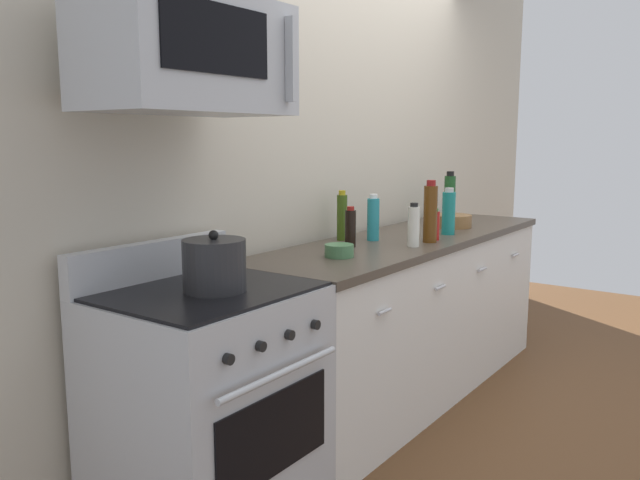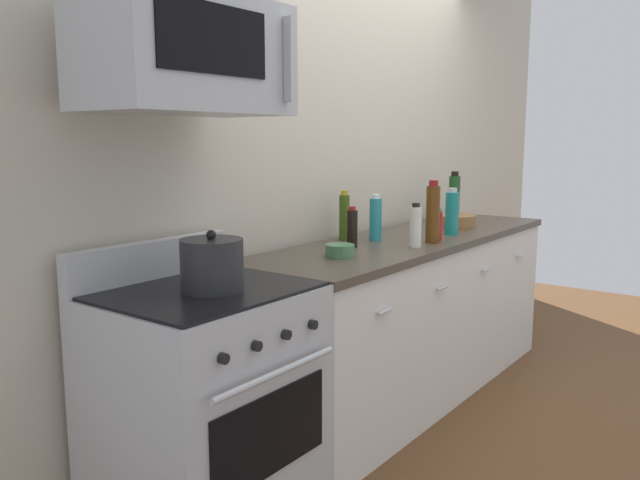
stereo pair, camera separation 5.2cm
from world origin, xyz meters
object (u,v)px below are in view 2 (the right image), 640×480
at_px(bottle_soy_sauce_dark, 352,228).
at_px(bottle_dish_soap, 376,219).
at_px(bowl_green_glaze, 340,250).
at_px(stockpot, 212,265).
at_px(microwave, 187,56).
at_px(bottle_olive_oil, 344,217).
at_px(bottle_vinegar_white, 416,226).
at_px(bowl_wooden_salad, 456,221).
at_px(range_oven, 206,405).
at_px(bottle_wine_amber, 433,213).
at_px(bottle_hot_sauce_red, 437,225).
at_px(bottle_sparkling_teal, 452,213).
at_px(bottle_wine_green, 454,198).

xyz_separation_m(bottle_soy_sauce_dark, bottle_dish_soap, (0.25, 0.02, 0.02)).
distance_m(bowl_green_glaze, stockpot, 0.83).
bearing_deg(microwave, bottle_olive_oil, 8.52).
xyz_separation_m(bottle_vinegar_white, bottle_dish_soap, (0.05, 0.27, 0.01)).
relative_size(bottle_soy_sauce_dark, bowl_wooden_salad, 0.84).
xyz_separation_m(range_oven, microwave, (0.00, 0.04, 1.28)).
bearing_deg(bottle_dish_soap, microwave, -178.10).
xyz_separation_m(bottle_wine_amber, stockpot, (-1.46, 0.13, -0.06)).
bearing_deg(bottle_wine_amber, microwave, 170.95).
distance_m(bottle_soy_sauce_dark, bowl_wooden_salad, 0.99).
distance_m(range_oven, bottle_hot_sauce_red, 1.64).
bearing_deg(bowl_green_glaze, microwave, 174.41).
relative_size(bottle_sparkling_teal, bottle_soy_sauce_dark, 1.30).
bearing_deg(bottle_vinegar_white, microwave, 169.94).
bearing_deg(bowl_wooden_salad, bottle_wine_amber, -166.04).
distance_m(bottle_dish_soap, bowl_wooden_salad, 0.75).
relative_size(bottle_vinegar_white, bottle_dish_soap, 0.89).
relative_size(microwave, bottle_olive_oil, 2.77).
bearing_deg(bottle_sparkling_teal, bowl_wooden_salad, 20.73).
bearing_deg(bottle_olive_oil, microwave, -171.48).
bearing_deg(bottle_soy_sauce_dark, bottle_hot_sauce_red, -28.59).
bearing_deg(bowl_green_glaze, bottle_wine_amber, -13.46).
distance_m(bottle_wine_green, bottle_soy_sauce_dark, 1.23).
distance_m(bottle_sparkling_teal, bowl_wooden_salad, 0.33).
bearing_deg(bowl_green_glaze, bottle_sparkling_teal, -6.67).
relative_size(microwave, bottle_wine_amber, 2.27).
bearing_deg(range_oven, bowl_wooden_salad, -0.95).
height_order(bottle_wine_amber, bottle_dish_soap, bottle_wine_amber).
bearing_deg(bottle_hot_sauce_red, bottle_wine_amber, -170.75).
relative_size(range_oven, bowl_green_glaze, 7.87).
bearing_deg(bottle_olive_oil, bottle_vinegar_white, -85.15).
relative_size(bottle_wine_amber, bottle_dish_soap, 1.31).
xyz_separation_m(microwave, stockpot, (-0.00, -0.10, -0.73)).
bearing_deg(bottle_vinegar_white, bowl_wooden_salad, 10.59).
height_order(range_oven, bottle_wine_green, bottle_wine_green).
relative_size(bottle_wine_amber, stockpot, 1.45).
xyz_separation_m(bottle_sparkling_teal, bottle_soy_sauce_dark, (-0.69, 0.22, -0.03)).
height_order(range_oven, microwave, microwave).
distance_m(bottle_wine_green, bottle_wine_amber, 0.90).
relative_size(range_oven, bottle_vinegar_white, 4.78).
height_order(bottle_vinegar_white, bottle_hot_sauce_red, bottle_vinegar_white).
distance_m(bottle_vinegar_white, bottle_soy_sauce_dark, 0.32).
bearing_deg(microwave, bowl_green_glaze, -5.59).
distance_m(bottle_wine_amber, bottle_dish_soap, 0.30).
bearing_deg(bottle_hot_sauce_red, bowl_green_glaze, 169.09).
bearing_deg(stockpot, bottle_olive_oil, 12.88).
distance_m(bottle_wine_green, bottle_olive_oil, 1.08).
relative_size(bottle_hot_sauce_red, bottle_wine_amber, 0.52).
xyz_separation_m(bottle_vinegar_white, stockpot, (-1.28, 0.13, -0.01)).
relative_size(microwave, bowl_wooden_salad, 3.04).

